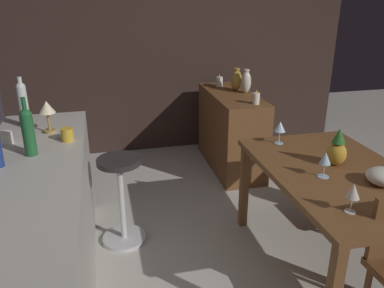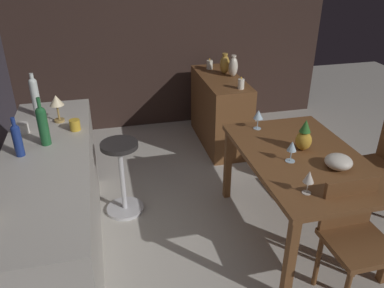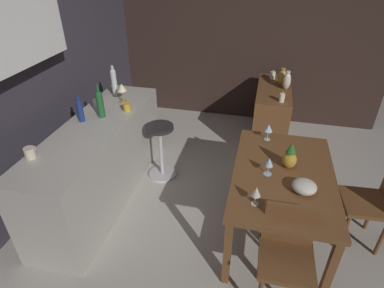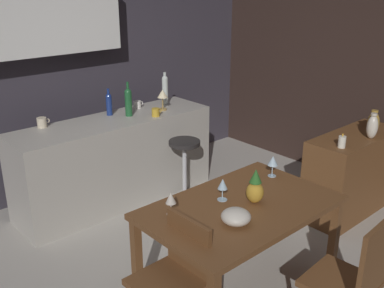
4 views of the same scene
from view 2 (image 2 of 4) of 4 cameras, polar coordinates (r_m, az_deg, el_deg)
ground_plane at (r=3.33m, az=7.75°, el=-13.99°), size 9.00×9.00×0.00m
wall_side_right at (r=4.98m, az=-5.43°, el=17.04°), size 0.10×4.40×2.60m
dining_table at (r=3.13m, az=15.86°, el=-3.03°), size 1.38×0.87×0.74m
kitchen_counter at (r=3.05m, az=-19.42°, el=-9.11°), size 2.10×0.60×0.90m
sideboard_cabinet at (r=4.65m, az=4.09°, el=4.86°), size 1.10×0.44×0.82m
chair_near_window at (r=2.81m, az=22.59°, el=-12.32°), size 0.41×0.41×0.85m
chair_by_doorway at (r=3.72m, az=26.09°, el=-2.34°), size 0.43×0.43×0.95m
bar_stool at (r=3.48m, az=-10.16°, el=-4.59°), size 0.34×0.34×0.69m
wine_glass_left at (r=2.94m, az=14.38°, el=-0.41°), size 0.07×0.07×0.16m
wine_glass_right at (r=2.60m, az=16.70°, el=-4.69°), size 0.07×0.07×0.16m
wine_glass_center at (r=3.40m, az=9.65°, el=4.21°), size 0.08×0.08×0.17m
pineapple_centerpiece at (r=3.14m, az=16.03°, el=0.97°), size 0.13×0.13×0.25m
fruit_bowl at (r=2.99m, az=20.61°, el=-2.44°), size 0.20×0.20×0.10m
wine_bottle_clear at (r=3.45m, az=-21.93°, el=6.61°), size 0.07×0.07×0.36m
wine_bottle_green at (r=2.92m, az=-20.95°, el=2.74°), size 0.07×0.07×0.35m
wine_bottle_cobalt at (r=2.84m, az=-24.17°, el=0.73°), size 0.06×0.06×0.28m
cup_white at (r=3.21m, az=-23.42°, el=2.16°), size 0.12×0.08×0.08m
cup_mustard at (r=3.13m, az=-16.73°, el=2.70°), size 0.12×0.08×0.08m
counter_lamp at (r=3.27m, az=-19.16°, el=5.71°), size 0.11×0.11×0.22m
pillar_candle_tall at (r=4.80m, az=2.58°, el=11.50°), size 0.07×0.07×0.13m
pillar_candle_short at (r=4.14m, az=7.17°, el=8.69°), size 0.07×0.07×0.13m
vase_ceramic_ivory at (r=4.52m, az=6.05°, el=11.18°), size 0.10×0.10×0.25m
vase_brass at (r=4.62m, az=4.80°, el=11.54°), size 0.11×0.11×0.24m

